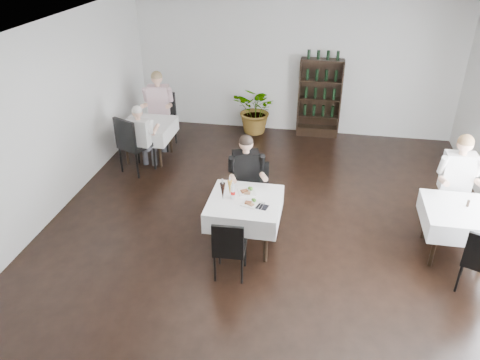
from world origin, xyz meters
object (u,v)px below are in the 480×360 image
(main_table, at_px, (245,208))
(wine_shelf, at_px, (320,99))
(potted_tree, at_px, (257,110))
(diner_main, at_px, (247,174))

(main_table, bearing_deg, wine_shelf, 78.22)
(potted_tree, xyz_separation_m, diner_main, (0.38, -3.59, 0.30))
(wine_shelf, distance_m, diner_main, 3.83)
(main_table, bearing_deg, potted_tree, 96.29)
(diner_main, bearing_deg, main_table, -82.51)
(diner_main, bearing_deg, wine_shelf, 75.17)
(potted_tree, distance_m, diner_main, 3.62)
(wine_shelf, height_order, potted_tree, wine_shelf)
(potted_tree, height_order, diner_main, diner_main)
(wine_shelf, bearing_deg, main_table, -101.78)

